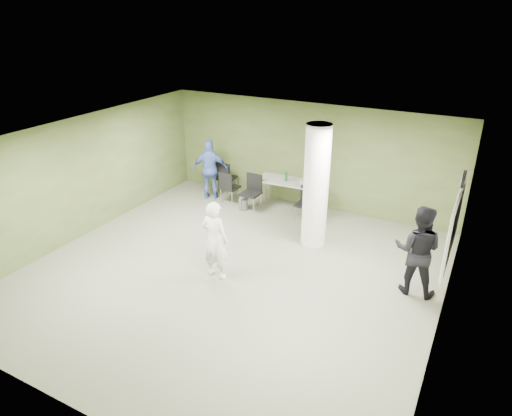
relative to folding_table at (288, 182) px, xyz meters
The scene contains 17 objects.
floor 3.64m from the folding_table, 84.12° to the right, with size 8.00×8.00×0.00m, color #565845.
ceiling 4.12m from the folding_table, 84.12° to the right, with size 8.00×8.00×0.00m, color white.
wall_back 0.89m from the folding_table, 51.19° to the left, with size 8.00×0.02×2.80m, color #424D24.
wall_left 5.12m from the folding_table, 135.71° to the right, with size 0.02×8.00×2.80m, color #424D24.
wall_right_cream 5.66m from the folding_table, 39.09° to the right, with size 0.02×8.00×2.80m, color beige.
column 2.17m from the folding_table, 48.56° to the right, with size 0.56×0.56×2.80m, color silver.
whiteboard 4.95m from the folding_table, 28.69° to the right, with size 0.05×2.30×1.30m.
wall_clock 5.15m from the folding_table, 28.68° to the right, with size 0.06×0.32×0.32m.
folding_table is the anchor object (origin of this frame).
wastebasket 1.32m from the folding_table, 146.66° to the right, with size 0.26×0.26×0.30m, color #4C4C4C.
chair_back_left 1.97m from the folding_table, behind, with size 0.52×0.52×1.00m.
chair_back_right 1.64m from the folding_table, 162.69° to the right, with size 0.48×0.48×0.91m.
chair_table_left 0.96m from the folding_table, 147.00° to the right, with size 0.48×0.48×0.96m.
chair_table_right 0.86m from the folding_table, 30.38° to the right, with size 0.43×0.43×0.86m.
woman_white 3.80m from the folding_table, 87.77° to the right, with size 0.60×0.39×1.64m, color white.
man_black 4.51m from the folding_table, 33.41° to the right, with size 0.87×0.68×1.79m, color black.
man_blue 2.21m from the folding_table, 169.37° to the right, with size 1.00×0.42×1.70m, color #405AA0.
Camera 1 is at (4.21, -6.87, 5.07)m, focal length 32.00 mm.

